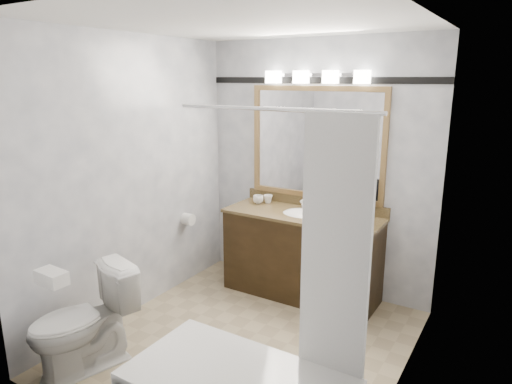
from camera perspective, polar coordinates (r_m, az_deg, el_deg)
room at (r=3.46m, az=-1.32°, el=-0.51°), size 2.42×2.62×2.52m
vanity at (r=4.56m, az=5.73°, el=-7.60°), size 1.53×0.58×0.97m
mirror at (r=4.53m, az=7.53°, el=6.06°), size 1.40×0.04×1.10m
vanity_light_bar at (r=4.43m, az=7.50°, el=14.11°), size 1.02×0.14×0.12m
accent_stripe at (r=4.49m, az=7.84°, el=13.67°), size 2.40×0.01×0.06m
tp_roll at (r=4.78m, az=-8.49°, el=-3.38°), size 0.11×0.12×0.12m
toilet at (r=3.69m, az=-20.87°, el=-14.96°), size 0.63×0.85×0.77m
tissue_box at (r=3.40m, az=-24.18°, el=-9.70°), size 0.23×0.13×0.09m
coffee_maker at (r=4.21m, az=12.68°, el=-1.56°), size 0.16×0.21×0.32m
cup_left at (r=4.74m, az=0.28°, el=-0.94°), size 0.14×0.14×0.09m
cup_right at (r=4.77m, az=1.51°, el=-0.88°), size 0.12×0.12×0.08m
soap_bottle_a at (r=4.55m, az=6.10°, el=-1.62°), size 0.05×0.05×0.09m
soap_bottle_b at (r=4.50m, az=8.21°, el=-1.98°), size 0.06×0.06×0.07m
soap_bar at (r=4.48m, az=7.93°, el=-2.39°), size 0.08×0.06×0.02m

